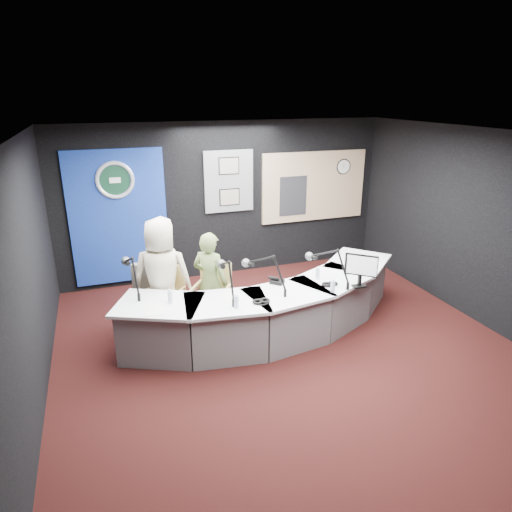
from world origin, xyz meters
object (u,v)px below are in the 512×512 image
object	(u,v)px
person_man	(162,277)
armchair_left	(164,299)
person_woman	(210,282)
armchair_right	(211,294)
broadcast_desk	(272,309)

from	to	relation	value
person_man	armchair_left	bearing A→B (deg)	-0.00
armchair_left	person_man	xyz separation A→B (m)	(0.00, 0.00, 0.34)
armchair_left	person_woman	distance (m)	0.70
armchair_left	person_man	bearing A→B (deg)	0.00
armchair_right	person_man	distance (m)	0.73
armchair_right	person_woman	distance (m)	0.19
armchair_right	armchair_left	bearing A→B (deg)	-153.18
person_man	person_woman	xyz separation A→B (m)	(0.66, -0.10, -0.12)
broadcast_desk	armchair_left	size ratio (longest dim) A/B	4.41
broadcast_desk	armchair_left	distance (m)	1.53
armchair_left	armchair_right	xyz separation A→B (m)	(0.66, -0.10, 0.03)
armchair_right	person_man	bearing A→B (deg)	-153.18
broadcast_desk	person_woman	size ratio (longest dim) A/B	3.08
armchair_left	person_man	distance (m)	0.34
armchair_left	person_woman	size ratio (longest dim) A/B	0.70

